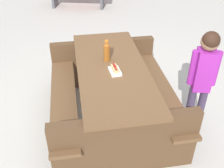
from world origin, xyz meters
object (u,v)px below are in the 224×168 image
Objects in this scene: soda_bottle at (107,51)px; child_in_coat at (204,71)px; picnic_table at (112,90)px; hotdog_tray at (115,70)px.

child_in_coat reaches higher than soda_bottle.
picnic_table is 1.03m from child_in_coat.
soda_bottle reaches higher than picnic_table.
soda_bottle is at bearing -121.41° from child_in_coat.
soda_bottle reaches higher than hotdog_tray.
child_in_coat is (0.39, 0.89, 0.34)m from picnic_table.
picnic_table is 0.36m from hotdog_tray.
picnic_table is 10.62× the size of hotdog_tray.
soda_bottle is 0.20× the size of child_in_coat.
picnic_table is 7.86× the size of soda_bottle.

